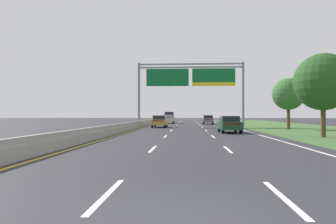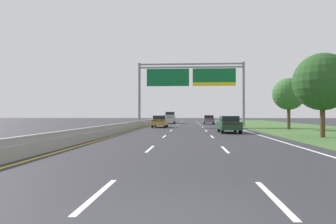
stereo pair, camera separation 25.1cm
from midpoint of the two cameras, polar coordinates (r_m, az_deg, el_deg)
ground_plane at (r=40.25m, az=3.51°, el=-2.88°), size 220.00×220.00×0.00m
lane_striping at (r=39.79m, az=3.51°, el=-2.90°), size 11.96×106.00×0.01m
grass_verge_right at (r=42.60m, az=22.65°, el=-2.70°), size 14.00×110.00×0.02m
median_barrier_concrete at (r=40.77m, az=-5.81°, el=-2.35°), size 0.60×110.00×0.85m
overhead_sign_gantry at (r=45.12m, az=3.89°, el=5.64°), size 15.06×0.42×9.07m
pickup_truck_silver at (r=60.95m, az=0.08°, el=-1.04°), size 2.16×5.46×2.20m
car_gold_left_lane_sedan at (r=42.18m, az=-1.68°, el=-1.66°), size 1.90×4.43×1.57m
car_darkgreen_right_lane_sedan at (r=30.43m, az=10.72°, el=-2.12°), size 1.87×4.42×1.57m
car_grey_right_lane_sedan at (r=56.57m, az=7.06°, el=-1.34°), size 1.95×4.45×1.57m
roadside_tree_near at (r=26.45m, az=25.81°, el=4.86°), size 4.27×4.27×6.29m
roadside_tree_mid at (r=38.82m, az=20.61°, el=3.02°), size 3.65×3.65×5.88m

